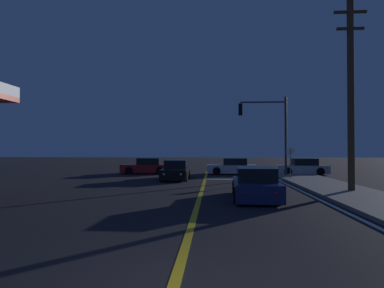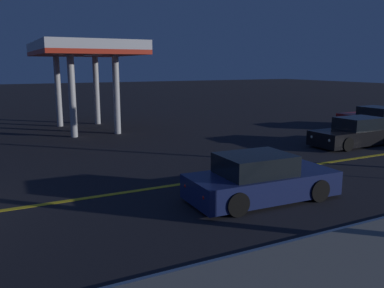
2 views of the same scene
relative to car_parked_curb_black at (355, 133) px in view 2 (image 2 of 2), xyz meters
name	(u,v)px [view 2 (image 2 of 2)]	position (x,y,z in m)	size (l,w,h in m)	color
lane_line_center	(231,177)	(2.03, -8.34, -0.58)	(0.20, 33.99, 0.01)	gold
lane_line_edge_right	(346,228)	(7.03, -8.34, -0.58)	(0.16, 33.99, 0.01)	white
car_parked_curb_black	(355,133)	(0.00, 0.00, 0.00)	(1.88, 4.53, 1.34)	black
car_mid_block_navy	(260,180)	(4.40, -8.89, 0.00)	(2.01, 4.41, 1.34)	navy
car_distant_tail_red	(375,119)	(-3.11, 5.28, 0.00)	(4.24, 2.11, 1.34)	maroon
gas_station_canopy	(84,52)	(-10.71, -10.31, 3.95)	(7.98, 5.32, 5.08)	silver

